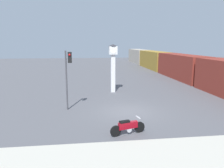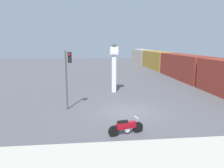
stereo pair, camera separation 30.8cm
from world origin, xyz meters
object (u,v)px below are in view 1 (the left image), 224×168
(motorcycle, at_px, (128,127))
(clock_tower, at_px, (113,61))
(freight_train, at_px, (165,63))
(traffic_light, at_px, (68,70))

(motorcycle, distance_m, clock_tower, 11.15)
(freight_train, bearing_deg, clock_tower, -128.04)
(motorcycle, xyz_separation_m, clock_tower, (0.59, 10.78, 2.76))
(freight_train, relative_size, traffic_light, 11.05)
(motorcycle, distance_m, freight_train, 27.40)
(freight_train, bearing_deg, motorcycle, -115.00)
(traffic_light, bearing_deg, clock_tower, 53.96)
(clock_tower, relative_size, traffic_light, 1.10)
(freight_train, xyz_separation_m, traffic_light, (-15.09, -19.68, 1.37))
(motorcycle, bearing_deg, traffic_light, 108.76)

